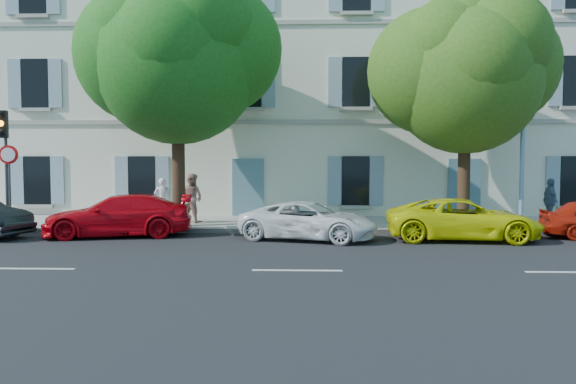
{
  "coord_description": "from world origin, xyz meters",
  "views": [
    {
      "loc": [
        0.21,
        -16.3,
        2.46
      ],
      "look_at": [
        -0.4,
        2.0,
        1.4
      ],
      "focal_mm": 35.0,
      "sensor_mm": 36.0,
      "label": 1
    }
  ],
  "objects_px": {
    "tree_left": "(177,62)",
    "pedestrian_c": "(550,201)",
    "tree_right": "(466,79)",
    "pedestrian_a": "(162,200)",
    "car_red_coupe": "(119,216)",
    "street_lamp": "(525,100)",
    "traffic_light": "(4,143)",
    "road_sign": "(9,168)",
    "car_white_coupe": "(309,221)",
    "pedestrian_b": "(192,198)",
    "car_yellow_supercar": "(463,219)"
  },
  "relations": [
    {
      "from": "car_red_coupe",
      "to": "traffic_light",
      "type": "xyz_separation_m",
      "value": [
        -4.36,
        1.27,
        2.36
      ]
    },
    {
      "from": "pedestrian_a",
      "to": "pedestrian_b",
      "type": "relative_size",
      "value": 0.91
    },
    {
      "from": "car_red_coupe",
      "to": "street_lamp",
      "type": "bearing_deg",
      "value": 84.66
    },
    {
      "from": "car_white_coupe",
      "to": "car_yellow_supercar",
      "type": "xyz_separation_m",
      "value": [
        4.7,
        0.05,
        0.06
      ]
    },
    {
      "from": "traffic_light",
      "to": "street_lamp",
      "type": "bearing_deg",
      "value": 0.06
    },
    {
      "from": "car_yellow_supercar",
      "to": "pedestrian_b",
      "type": "distance_m",
      "value": 9.54
    },
    {
      "from": "tree_left",
      "to": "pedestrian_c",
      "type": "height_order",
      "value": "tree_left"
    },
    {
      "from": "car_white_coupe",
      "to": "street_lamp",
      "type": "distance_m",
      "value": 8.34
    },
    {
      "from": "tree_left",
      "to": "pedestrian_a",
      "type": "xyz_separation_m",
      "value": [
        -0.84,
        1.01,
        -4.82
      ]
    },
    {
      "from": "tree_right",
      "to": "pedestrian_c",
      "type": "relative_size",
      "value": 4.8
    },
    {
      "from": "traffic_light",
      "to": "pedestrian_a",
      "type": "bearing_deg",
      "value": 14.91
    },
    {
      "from": "tree_left",
      "to": "pedestrian_a",
      "type": "bearing_deg",
      "value": 129.88
    },
    {
      "from": "road_sign",
      "to": "street_lamp",
      "type": "relative_size",
      "value": 0.37
    },
    {
      "from": "pedestrian_a",
      "to": "tree_right",
      "type": "bearing_deg",
      "value": 160.15
    },
    {
      "from": "road_sign",
      "to": "street_lamp",
      "type": "height_order",
      "value": "street_lamp"
    },
    {
      "from": "tree_right",
      "to": "traffic_light",
      "type": "bearing_deg",
      "value": -178.36
    },
    {
      "from": "car_red_coupe",
      "to": "road_sign",
      "type": "distance_m",
      "value": 4.59
    },
    {
      "from": "traffic_light",
      "to": "car_red_coupe",
      "type": "bearing_deg",
      "value": -16.27
    },
    {
      "from": "tree_right",
      "to": "road_sign",
      "type": "xyz_separation_m",
      "value": [
        -15.57,
        -0.52,
        -3.02
      ]
    },
    {
      "from": "tree_left",
      "to": "pedestrian_c",
      "type": "xyz_separation_m",
      "value": [
        13.18,
        1.08,
        -4.82
      ]
    },
    {
      "from": "car_yellow_supercar",
      "to": "tree_right",
      "type": "height_order",
      "value": "tree_right"
    },
    {
      "from": "car_white_coupe",
      "to": "pedestrian_c",
      "type": "xyz_separation_m",
      "value": [
        8.68,
        3.23,
        0.38
      ]
    },
    {
      "from": "car_red_coupe",
      "to": "road_sign",
      "type": "relative_size",
      "value": 1.65
    },
    {
      "from": "car_red_coupe",
      "to": "pedestrian_a",
      "type": "height_order",
      "value": "pedestrian_a"
    },
    {
      "from": "street_lamp",
      "to": "pedestrian_b",
      "type": "bearing_deg",
      "value": 172.92
    },
    {
      "from": "road_sign",
      "to": "pedestrian_b",
      "type": "xyz_separation_m",
      "value": [
        5.98,
        1.51,
        -1.12
      ]
    },
    {
      "from": "pedestrian_c",
      "to": "tree_right",
      "type": "bearing_deg",
      "value": 104.49
    },
    {
      "from": "car_white_coupe",
      "to": "pedestrian_a",
      "type": "distance_m",
      "value": 6.22
    },
    {
      "from": "car_yellow_supercar",
      "to": "pedestrian_a",
      "type": "height_order",
      "value": "pedestrian_a"
    },
    {
      "from": "tree_left",
      "to": "pedestrian_c",
      "type": "relative_size",
      "value": 5.35
    },
    {
      "from": "road_sign",
      "to": "pedestrian_a",
      "type": "height_order",
      "value": "road_sign"
    },
    {
      "from": "car_red_coupe",
      "to": "street_lamp",
      "type": "relative_size",
      "value": 0.61
    },
    {
      "from": "tree_right",
      "to": "road_sign",
      "type": "height_order",
      "value": "tree_right"
    },
    {
      "from": "tree_right",
      "to": "car_white_coupe",
      "type": "bearing_deg",
      "value": -157.01
    },
    {
      "from": "car_red_coupe",
      "to": "pedestrian_b",
      "type": "bearing_deg",
      "value": 135.46
    },
    {
      "from": "car_yellow_supercar",
      "to": "street_lamp",
      "type": "xyz_separation_m",
      "value": [
        2.47,
        1.78,
        3.79
      ]
    },
    {
      "from": "car_red_coupe",
      "to": "car_white_coupe",
      "type": "relative_size",
      "value": 1.1
    },
    {
      "from": "road_sign",
      "to": "car_red_coupe",
      "type": "bearing_deg",
      "value": -16.05
    },
    {
      "from": "tree_right",
      "to": "pedestrian_c",
      "type": "height_order",
      "value": "tree_right"
    },
    {
      "from": "tree_right",
      "to": "street_lamp",
      "type": "bearing_deg",
      "value": -13.1
    },
    {
      "from": "traffic_light",
      "to": "street_lamp",
      "type": "xyz_separation_m",
      "value": [
        17.61,
        0.02,
        1.4
      ]
    },
    {
      "from": "tree_left",
      "to": "car_yellow_supercar",
      "type": "bearing_deg",
      "value": -12.88
    },
    {
      "from": "tree_right",
      "to": "pedestrian_a",
      "type": "xyz_separation_m",
      "value": [
        -10.67,
        0.91,
        -4.22
      ]
    },
    {
      "from": "tree_left",
      "to": "road_sign",
      "type": "relative_size",
      "value": 3.13
    },
    {
      "from": "car_yellow_supercar",
      "to": "pedestrian_c",
      "type": "relative_size",
      "value": 2.81
    },
    {
      "from": "car_yellow_supercar",
      "to": "pedestrian_b",
      "type": "relative_size",
      "value": 2.55
    },
    {
      "from": "car_red_coupe",
      "to": "car_yellow_supercar",
      "type": "bearing_deg",
      "value": 76.51
    },
    {
      "from": "traffic_light",
      "to": "car_white_coupe",
      "type": "bearing_deg",
      "value": -9.81
    },
    {
      "from": "car_yellow_supercar",
      "to": "pedestrian_b",
      "type": "bearing_deg",
      "value": 74.37
    },
    {
      "from": "car_white_coupe",
      "to": "road_sign",
      "type": "height_order",
      "value": "road_sign"
    }
  ]
}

